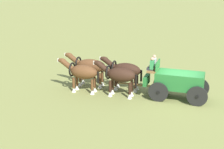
# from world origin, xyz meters

# --- Properties ---
(ground_plane) EXTENTS (220.00, 220.00, 0.00)m
(ground_plane) POSITION_xyz_m (0.00, 0.00, 0.00)
(ground_plane) COLOR olive
(show_wagon) EXTENTS (6.00, 2.10, 2.73)m
(show_wagon) POSITION_xyz_m (0.16, 0.02, 1.23)
(show_wagon) COLOR #236B2D
(show_wagon) RESTS_ON ground
(draft_horse_rear_near) EXTENTS (2.97, 1.12, 2.29)m
(draft_horse_rear_near) POSITION_xyz_m (3.76, 1.03, 1.41)
(draft_horse_rear_near) COLOR #331E14
(draft_horse_rear_near) RESTS_ON ground
(draft_horse_rear_off) EXTENTS (3.03, 1.17, 2.24)m
(draft_horse_rear_off) POSITION_xyz_m (3.88, -0.26, 1.37)
(draft_horse_rear_off) COLOR #331E14
(draft_horse_rear_off) RESTS_ON ground
(draft_horse_lead_near) EXTENTS (2.98, 1.14, 2.24)m
(draft_horse_lead_near) POSITION_xyz_m (6.34, 1.29, 1.37)
(draft_horse_lead_near) COLOR brown
(draft_horse_lead_near) RESTS_ON ground
(draft_horse_lead_off) EXTENTS (3.19, 1.17, 2.30)m
(draft_horse_lead_off) POSITION_xyz_m (6.47, -0.01, 1.42)
(draft_horse_lead_off) COLOR brown
(draft_horse_lead_off) RESTS_ON ground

